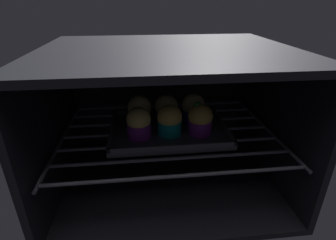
{
  "coord_description": "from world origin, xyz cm",
  "views": [
    {
      "loc": [
        -6.9,
        -38.88,
        45.89
      ],
      "look_at": [
        0.0,
        21.48,
        17.39
      ],
      "focal_mm": 27.88,
      "sensor_mm": 36.0,
      "label": 1
    }
  ],
  "objects": [
    {
      "name": "oven_cavity",
      "position": [
        0.0,
        26.25,
        17.0
      ],
      "size": [
        59.0,
        47.0,
        37.0
      ],
      "color": "black",
      "rests_on": "ground"
    },
    {
      "name": "muffin_row0_col0",
      "position": [
        -7.47,
        17.38,
        18.83
      ],
      "size": [
        5.84,
        5.84,
        7.61
      ],
      "color": "#7A238C",
      "rests_on": "baking_tray"
    },
    {
      "name": "muffin_row1_col1",
      "position": [
        0.05,
        25.26,
        18.83
      ],
      "size": [
        6.25,
        6.25,
        7.69
      ],
      "color": "#1928B7",
      "rests_on": "baking_tray"
    },
    {
      "name": "muffin_row1_col0",
      "position": [
        -7.15,
        25.25,
        18.91
      ],
      "size": [
        6.32,
        6.32,
        7.69
      ],
      "color": "red",
      "rests_on": "baking_tray"
    },
    {
      "name": "muffin_row1_col2",
      "position": [
        7.24,
        24.89,
        18.97
      ],
      "size": [
        6.33,
        6.33,
        7.8
      ],
      "color": "#1928B7",
      "rests_on": "baking_tray"
    },
    {
      "name": "oven_rack",
      "position": [
        0.0,
        22.0,
        13.6
      ],
      "size": [
        54.8,
        42.0,
        0.8
      ],
      "color": "#51515B",
      "rests_on": "oven_cavity"
    },
    {
      "name": "muffin_row0_col1",
      "position": [
        -0.36,
        18.11,
        18.9
      ],
      "size": [
        6.14,
        6.14,
        7.62
      ],
      "color": "#0C8C84",
      "rests_on": "baking_tray"
    },
    {
      "name": "baking_tray",
      "position": [
        0.0,
        21.48,
        14.71
      ],
      "size": [
        29.52,
        22.01,
        2.2
      ],
      "color": "#4C4C51",
      "rests_on": "oven_rack"
    },
    {
      "name": "muffin_row0_col2",
      "position": [
        7.48,
        17.6,
        18.93
      ],
      "size": [
        6.08,
        6.08,
        8.17
      ],
      "color": "#7A238C",
      "rests_on": "baking_tray"
    }
  ]
}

